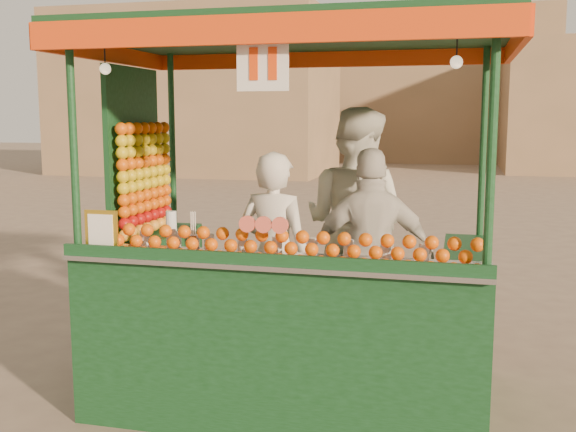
% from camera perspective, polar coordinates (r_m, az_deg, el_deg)
% --- Properties ---
extents(ground, '(90.00, 90.00, 0.00)m').
position_cam_1_polar(ground, '(5.45, 3.84, -14.59)').
color(ground, brown).
rests_on(ground, ground).
extents(building_left, '(10.00, 6.00, 6.00)m').
position_cam_1_polar(building_left, '(26.84, -7.50, 10.10)').
color(building_left, '#8E6F51').
rests_on(building_left, ground).
extents(building_center, '(14.00, 7.00, 7.00)m').
position_cam_1_polar(building_center, '(35.09, 9.67, 10.43)').
color(building_center, '#8E6F51').
rests_on(building_center, ground).
extents(juice_cart, '(3.03, 1.96, 2.75)m').
position_cam_1_polar(juice_cart, '(5.01, -0.52, -5.85)').
color(juice_cart, black).
rests_on(juice_cart, ground).
extents(vendor_left, '(0.62, 0.47, 1.55)m').
position_cam_1_polar(vendor_left, '(5.07, -1.15, -3.34)').
color(vendor_left, silver).
rests_on(vendor_left, ground).
extents(vendor_middle, '(1.10, 0.97, 1.88)m').
position_cam_1_polar(vendor_middle, '(5.55, 5.63, -0.65)').
color(vendor_middle, beige).
rests_on(vendor_middle, ground).
extents(vendor_right, '(0.99, 0.61, 1.58)m').
position_cam_1_polar(vendor_right, '(5.05, 7.04, -3.28)').
color(vendor_right, beige).
rests_on(vendor_right, ground).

